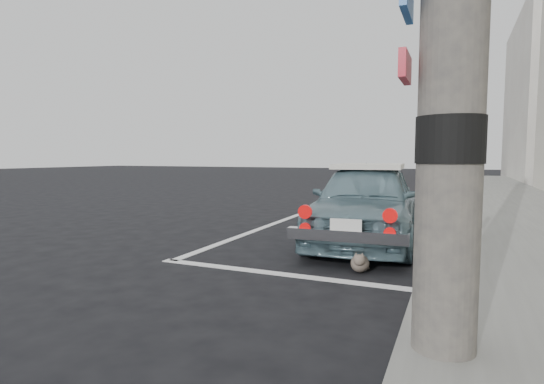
{
  "coord_description": "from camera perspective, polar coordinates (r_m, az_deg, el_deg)",
  "views": [
    {
      "loc": [
        2.09,
        -4.46,
        1.21
      ],
      "look_at": [
        -0.12,
        0.6,
        0.75
      ],
      "focal_mm": 28.0,
      "sensor_mm": 36.0,
      "label": 1
    }
  ],
  "objects": [
    {
      "name": "retro_coupe",
      "position": [
        6.1,
        12.52,
        -1.32
      ],
      "size": [
        1.57,
        3.42,
        1.13
      ],
      "rotation": [
        0.0,
        0.0,
        0.07
      ],
      "color": "slate",
      "rests_on": "ground"
    },
    {
      "name": "ground",
      "position": [
        5.07,
        -1.5,
        -9.04
      ],
      "size": [
        80.0,
        80.0,
        0.0
      ],
      "primitive_type": "plane",
      "color": "black",
      "rests_on": "ground"
    },
    {
      "name": "pline_side",
      "position": [
        8.13,
        1.7,
        -3.76
      ],
      "size": [
        0.12,
        7.0,
        0.01
      ],
      "primitive_type": "cube",
      "color": "silver",
      "rests_on": "ground"
    },
    {
      "name": "pline_front",
      "position": [
        11.14,
        15.2,
        -1.61
      ],
      "size": [
        3.0,
        0.12,
        0.01
      ],
      "primitive_type": "cube",
      "color": "silver",
      "rests_on": "ground"
    },
    {
      "name": "pline_rear",
      "position": [
        4.44,
        1.68,
        -11.02
      ],
      "size": [
        3.0,
        0.12,
        0.01
      ],
      "primitive_type": "cube",
      "color": "silver",
      "rests_on": "ground"
    },
    {
      "name": "cat",
      "position": [
        4.6,
        11.74,
        -9.2
      ],
      "size": [
        0.23,
        0.45,
        0.24
      ],
      "rotation": [
        0.0,
        0.0,
        0.13
      ],
      "color": "#685E4F",
      "rests_on": "ground"
    }
  ]
}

